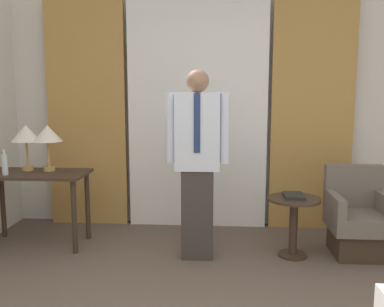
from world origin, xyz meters
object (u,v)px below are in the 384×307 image
Objects in this scene: table_lamp_left at (26,135)px; armchair at (358,221)px; book at (294,196)px; table_lamp_right at (48,135)px; person at (198,157)px; desk at (35,185)px; side_table at (294,217)px; bottle_near_edge at (5,164)px.

table_lamp_left is 3.35m from armchair.
book is (-0.62, -0.09, 0.26)m from armchair.
book is at bearing -5.10° from table_lamp_right.
table_lamp_right is 1.57m from person.
person is at bearing -8.39° from desk.
table_lamp_right is 2.53m from side_table.
bottle_near_edge is at bearing -146.37° from desk.
bottle_near_edge is 0.44× the size of side_table.
bottle_near_edge is at bearing -178.00° from armchair.
person is (1.52, -0.34, -0.16)m from table_lamp_right.
table_lamp_right is 0.27× the size of person.
desk is 1.68m from person.
desk is 3.16m from armchair.
table_lamp_left is at bearing 138.21° from desk.
table_lamp_left reaches higher than side_table.
table_lamp_left is 2.74m from side_table.
armchair reaches higher than book.
table_lamp_left is 0.37m from bottle_near_edge.
table_lamp_right is (0.11, 0.10, 0.49)m from desk.
desk is 1.25× the size of armchair.
table_lamp_left reaches higher than desk.
desk is at bearing 171.61° from person.
book is at bearing -2.64° from desk.
book is at bearing -4.68° from table_lamp_left.
table_lamp_left reaches higher than armchair.
bottle_near_edge is at bearing -179.36° from book.
bottle_near_edge reaches higher than side_table.
person is 3.07× the size of side_table.
book is at bearing -172.10° from armchair.
bottle_near_edge is at bearing -143.43° from table_lamp_right.
table_lamp_left is at bearing 168.96° from person.
person is at bearing -2.91° from bottle_near_edge.
table_lamp_left is 1.00× the size of table_lamp_right.
table_lamp_left reaches higher than bottle_near_edge.
table_lamp_left is at bearing 66.00° from bottle_near_edge.
person is 2.09× the size of armchair.
person is 0.97m from book.
bottle_near_edge is 0.30× the size of armchair.
book is (2.52, -0.12, -0.04)m from desk.
armchair is at bearing 2.00° from bottle_near_edge.
table_lamp_left is at bearing 174.86° from side_table.
bottle_near_edge is 2.76m from book.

